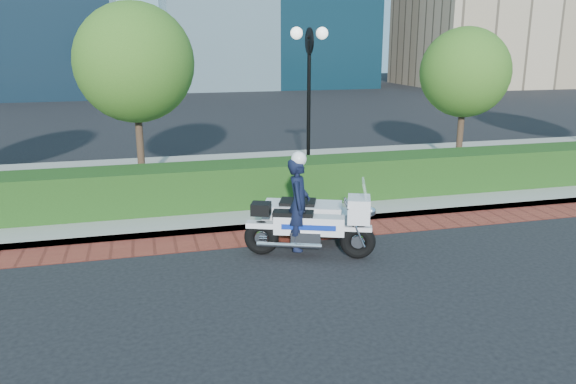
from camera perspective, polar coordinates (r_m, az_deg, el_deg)
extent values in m
plane|color=black|center=(10.81, 4.87, -6.66)|extent=(120.00, 120.00, 0.00)
cube|color=maroon|center=(12.14, 2.52, -4.11)|extent=(60.00, 1.00, 0.01)
cube|color=gray|center=(16.30, -2.14, 1.14)|extent=(60.00, 8.00, 0.15)
cube|color=#193411|center=(13.90, 0.00, 1.14)|extent=(18.00, 1.20, 1.00)
cylinder|color=black|center=(15.74, 2.05, 1.48)|extent=(0.30, 0.30, 0.30)
cylinder|color=black|center=(15.41, 2.11, 8.18)|extent=(0.10, 0.10, 3.70)
cylinder|color=black|center=(15.30, 2.18, 15.08)|extent=(0.04, 0.70, 0.70)
sphere|color=white|center=(15.21, 0.88, 15.84)|extent=(0.32, 0.32, 0.32)
sphere|color=white|center=(15.41, 3.48, 15.80)|extent=(0.32, 0.32, 0.32)
cylinder|color=#332319|center=(16.19, -14.80, 4.75)|extent=(0.20, 0.20, 2.17)
sphere|color=#275715|center=(15.96, -15.33, 12.56)|extent=(3.20, 3.20, 3.20)
cylinder|color=#332319|center=(19.00, 17.08, 5.68)|extent=(0.20, 0.20, 1.92)
sphere|color=#275715|center=(18.81, 17.54, 11.52)|extent=(2.80, 2.80, 2.80)
torus|color=black|center=(10.84, -2.72, -4.66)|extent=(0.70, 0.44, 0.68)
torus|color=black|center=(10.70, 7.10, -5.02)|extent=(0.70, 0.44, 0.68)
cube|color=silver|center=(10.63, 2.17, -3.35)|extent=(1.36, 0.79, 0.35)
cube|color=silver|center=(10.72, 1.88, -4.59)|extent=(0.67, 0.59, 0.29)
cube|color=silver|center=(10.50, 7.21, -1.76)|extent=(0.59, 0.67, 0.46)
cube|color=silver|center=(10.41, 7.84, 0.11)|extent=(0.30, 0.52, 0.41)
cube|color=black|center=(10.60, 0.53, -2.24)|extent=(0.83, 0.57, 0.10)
cube|color=black|center=(10.65, -2.76, -1.70)|extent=(0.45, 0.44, 0.23)
cube|color=silver|center=(11.51, 1.50, -2.54)|extent=(1.74, 1.25, 0.56)
cube|color=black|center=(11.43, 1.00, -1.05)|extent=(0.85, 0.74, 0.08)
torus|color=black|center=(12.06, 1.22, -2.98)|extent=(0.54, 0.34, 0.51)
imported|color=black|center=(10.53, 1.08, -1.24)|extent=(0.63, 0.75, 1.77)
sphere|color=white|center=(10.32, 1.11, 3.37)|extent=(0.29, 0.29, 0.29)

